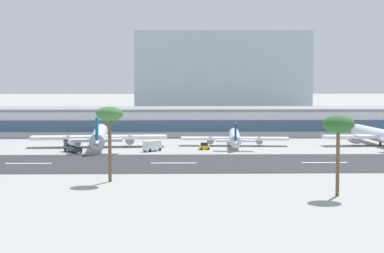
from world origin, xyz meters
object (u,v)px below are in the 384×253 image
object	(u,v)px
palm_tree_0	(110,116)
airliner_navy_tail_gate_2	(235,138)
service_baggage_tug_1	(204,146)
distant_hotel_block	(222,75)
airliner_red_tail_gate_3	(380,136)
service_box_truck_0	(152,145)
terminal_building	(166,121)
airliner_blue_tail_gate_1	(99,136)
service_fuel_truck_2	(73,145)
palm_tree_1	(338,126)

from	to	relation	value
palm_tree_0	airliner_navy_tail_gate_2	bearing A→B (deg)	66.05
airliner_navy_tail_gate_2	service_baggage_tug_1	bearing A→B (deg)	141.41
distant_hotel_block	service_baggage_tug_1	world-z (taller)	distant_hotel_block
airliner_navy_tail_gate_2	airliner_red_tail_gate_3	world-z (taller)	airliner_red_tail_gate_3
airliner_red_tail_gate_3	service_box_truck_0	world-z (taller)	airliner_red_tail_gate_3
terminal_building	palm_tree_0	size ratio (longest dim) A/B	11.38
airliner_blue_tail_gate_1	service_box_truck_0	xyz separation A→B (m)	(17.42, -12.43, -1.64)
airliner_navy_tail_gate_2	service_fuel_truck_2	distance (m)	52.94
airliner_navy_tail_gate_2	airliner_red_tail_gate_3	size ratio (longest dim) A/B	0.81
airliner_blue_tail_gate_1	palm_tree_1	distance (m)	107.22
terminal_building	service_fuel_truck_2	world-z (taller)	terminal_building
distant_hotel_block	palm_tree_1	xyz separation A→B (m)	(5.55, -244.36, -9.91)
airliner_red_tail_gate_3	palm_tree_0	xyz separation A→B (m)	(-80.98, -74.89, 10.87)
airliner_blue_tail_gate_1	airliner_navy_tail_gate_2	distance (m)	43.83
palm_tree_1	palm_tree_0	bearing A→B (deg)	157.14
airliner_red_tail_gate_3	service_baggage_tug_1	world-z (taller)	airliner_red_tail_gate_3
service_fuel_truck_2	service_box_truck_0	bearing A→B (deg)	-114.57
airliner_navy_tail_gate_2	service_box_truck_0	xyz separation A→B (m)	(-26.32, -15.14, -0.86)
airliner_blue_tail_gate_1	airliner_navy_tail_gate_2	world-z (taller)	airliner_blue_tail_gate_1
airliner_red_tail_gate_3	service_fuel_truck_2	bearing A→B (deg)	96.00
distant_hotel_block	service_fuel_truck_2	bearing A→B (deg)	-108.45
service_box_truck_0	distant_hotel_block	bearing A→B (deg)	32.93
service_baggage_tug_1	palm_tree_0	size ratio (longest dim) A/B	0.22
airliner_blue_tail_gate_1	service_baggage_tug_1	xyz separation A→B (m)	(33.31, -8.60, -2.38)
airliner_navy_tail_gate_2	service_baggage_tug_1	size ratio (longest dim) A/B	11.35
palm_tree_1	service_baggage_tug_1	bearing A→B (deg)	104.83
airliner_red_tail_gate_3	palm_tree_0	size ratio (longest dim) A/B	3.03
airliner_red_tail_gate_3	service_fuel_truck_2	xyz separation A→B (m)	(-97.61, -17.09, -1.25)
distant_hotel_block	palm_tree_0	world-z (taller)	distant_hotel_block
service_baggage_tug_1	service_fuel_truck_2	xyz separation A→B (m)	(-39.57, -6.06, 0.98)
airliner_navy_tail_gate_2	service_box_truck_0	size ratio (longest dim) A/B	6.65
terminal_building	airliner_navy_tail_gate_2	xyz separation A→B (m)	(23.17, -45.74, -2.54)
airliner_red_tail_gate_3	service_baggage_tug_1	size ratio (longest dim) A/B	14.05
airliner_blue_tail_gate_1	service_baggage_tug_1	bearing A→B (deg)	-108.95
distant_hotel_block	service_fuel_truck_2	size ratio (longest dim) A/B	10.81
airliner_navy_tail_gate_2	airliner_red_tail_gate_3	xyz separation A→B (m)	(47.60, -0.28, 0.64)
airliner_navy_tail_gate_2	service_fuel_truck_2	xyz separation A→B (m)	(-50.00, -17.37, -0.62)
terminal_building	palm_tree_1	bearing A→B (deg)	-76.08
service_box_truck_0	terminal_building	bearing A→B (deg)	41.00
service_fuel_truck_2	palm_tree_1	distance (m)	98.96
distant_hotel_block	airliner_navy_tail_gate_2	distance (m)	151.80
service_baggage_tug_1	palm_tree_0	bearing A→B (deg)	-124.88
airliner_blue_tail_gate_1	palm_tree_1	xyz separation A→B (m)	(55.22, -91.37, 9.93)
service_fuel_truck_2	airliner_red_tail_gate_3	bearing A→B (deg)	-110.03
terminal_building	service_baggage_tug_1	world-z (taller)	terminal_building
service_baggage_tug_1	palm_tree_0	world-z (taller)	palm_tree_0
service_baggage_tug_1	palm_tree_1	distance (m)	86.50
service_fuel_truck_2	distant_hotel_block	bearing A→B (deg)	-48.41
service_fuel_truck_2	palm_tree_1	xyz separation A→B (m)	(61.49, -76.71, 11.33)
distant_hotel_block	terminal_building	bearing A→B (deg)	-105.55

